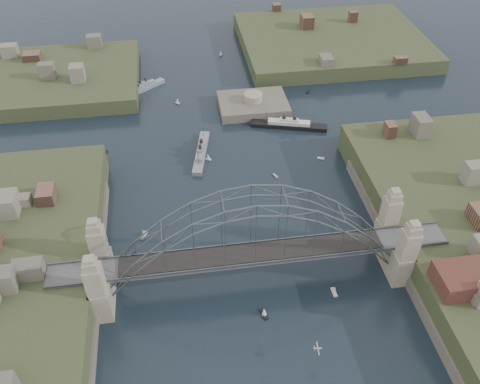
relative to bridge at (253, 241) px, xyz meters
The scene contains 21 objects.
ground 12.32m from the bridge, ahead, with size 500.00×500.00×0.00m, color black.
bridge is the anchor object (origin of this frame).
headland_nw 110.41m from the bridge, 120.07° to the left, with size 60.00×45.00×9.00m, color #373F22.
headland_ne 121.38m from the bridge, 65.56° to the left, with size 70.00×55.00×9.50m, color #373F22.
fort_island 72.14m from the bridge, 80.27° to the left, with size 22.00×16.00×9.40m.
naval_cruiser_near 49.20m from the bridge, 98.37° to the left, with size 6.72×20.06×5.98m.
naval_cruiser_far 91.17m from the bridge, 104.83° to the left, with size 14.67×11.73×5.60m.
ocean_liner 62.30m from the bridge, 69.84° to the left, with size 23.35×9.48×5.74m.
aeroplane 24.33m from the bridge, 68.51° to the right, with size 1.51×2.80×0.41m.
small_boat_a 31.15m from the bridge, 144.24° to the left, with size 2.21×2.91×2.38m.
small_boat_b 38.52m from the bridge, 70.43° to the left, with size 1.34×2.11×0.45m.
small_boat_c 14.97m from the bridge, 84.47° to the right, with size 1.49×2.88×2.38m.
small_boat_d 49.91m from the bridge, 56.57° to the left, with size 2.05×1.28×0.45m.
small_boat_e 65.00m from the bridge, 124.07° to the left, with size 4.04×2.08×0.45m.
small_boat_f 46.27m from the bridge, 96.69° to the left, with size 1.74×1.46×2.38m.
small_boat_h 78.37m from the bridge, 99.04° to the left, with size 1.85×1.67×2.38m.
small_boat_i 42.75m from the bridge, 30.25° to the left, with size 1.42×2.34×2.38m.
small_boat_k 110.41m from the bridge, 86.81° to the left, with size 1.73×1.54×2.38m.
small_boat_l 56.29m from the bridge, 145.17° to the left, with size 2.84×2.78×2.38m.
small_boat_m 21.24m from the bridge, 20.27° to the right, with size 1.07×2.44×2.38m.
small_boat_n 85.04m from the bridge, 67.29° to the left, with size 1.99×2.31×0.45m.
Camera 1 is at (-13.02, -69.89, 87.04)m, focal length 37.71 mm.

